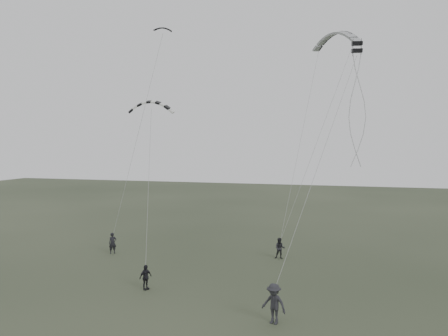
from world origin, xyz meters
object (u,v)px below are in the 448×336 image
(flyer_right, at_px, (280,248))
(flyer_center, at_px, (146,277))
(flyer_far, at_px, (274,304))
(kite_striped, at_px, (151,102))
(kite_box, at_px, (357,47))
(kite_pale_large, at_px, (336,33))
(flyer_left, at_px, (113,243))
(kite_dark_small, at_px, (163,28))

(flyer_right, relative_size, flyer_center, 1.06)
(flyer_right, height_order, flyer_far, flyer_far)
(kite_striped, distance_m, kite_box, 15.17)
(kite_pale_large, relative_size, kite_box, 6.24)
(flyer_left, distance_m, flyer_center, 9.62)
(flyer_left, distance_m, kite_pale_large, 24.88)
(flyer_right, bearing_deg, kite_box, -43.63)
(kite_box, bearing_deg, kite_pale_large, 87.37)
(flyer_far, bearing_deg, flyer_center, -179.38)
(kite_dark_small, bearing_deg, flyer_right, -35.54)
(kite_pale_large, bearing_deg, flyer_left, -123.80)
(kite_box, bearing_deg, flyer_far, -128.39)
(kite_striped, bearing_deg, flyer_far, -59.60)
(flyer_far, height_order, kite_pale_large, kite_pale_large)
(flyer_center, distance_m, kite_pale_large, 24.39)
(flyer_right, distance_m, kite_box, 15.51)
(kite_pale_large, xyz_separation_m, kite_box, (1.50, -8.92, -3.10))
(flyer_left, xyz_separation_m, flyer_center, (6.36, -7.21, -0.08))
(flyer_left, xyz_separation_m, flyer_right, (13.11, 2.02, -0.04))
(flyer_right, xyz_separation_m, kite_dark_small, (-9.75, 0.58, 17.37))
(kite_box, bearing_deg, flyer_right, 128.84)
(flyer_right, relative_size, kite_striped, 0.46)
(flyer_center, bearing_deg, kite_box, -42.17)
(kite_dark_small, bearing_deg, kite_box, -50.08)
(flyer_far, relative_size, kite_dark_small, 1.35)
(flyer_left, relative_size, kite_dark_small, 1.13)
(flyer_center, distance_m, kite_box, 19.10)
(kite_striped, xyz_separation_m, kite_box, (14.79, -1.94, 2.80))
(kite_pale_large, bearing_deg, flyer_center, -92.52)
(kite_dark_small, relative_size, kite_pale_large, 0.34)
(flyer_center, distance_m, flyer_far, 8.70)
(flyer_center, height_order, kite_striped, kite_striped)
(flyer_right, bearing_deg, kite_dark_small, 171.97)
(flyer_left, bearing_deg, kite_dark_small, -3.56)
(flyer_right, relative_size, kite_dark_small, 1.08)
(flyer_right, relative_size, kite_pale_large, 0.37)
(kite_dark_small, bearing_deg, flyer_far, -80.61)
(flyer_left, distance_m, kite_striped, 11.68)
(flyer_center, xyz_separation_m, kite_dark_small, (-3.00, 9.80, 17.42))
(kite_dark_small, distance_m, kite_striped, 6.90)
(kite_dark_small, height_order, kite_box, kite_dark_small)
(flyer_far, distance_m, kite_box, 16.25)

